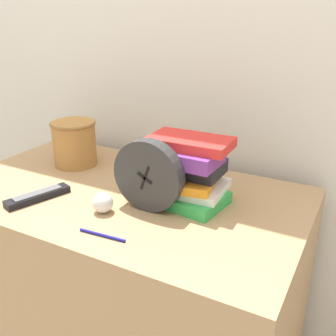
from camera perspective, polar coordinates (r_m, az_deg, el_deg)
wall_back at (r=1.46m, az=1.82°, el=17.96°), size 6.00×0.04×2.40m
desk at (r=1.45m, az=-5.91°, el=-17.38°), size 1.12×0.65×0.77m
desk_clock at (r=1.09m, az=-2.88°, el=-1.12°), size 0.21×0.04×0.21m
book_stack at (r=1.14m, az=2.63°, el=-0.35°), size 0.26×0.21×0.19m
basket at (r=1.46m, az=-13.42°, el=3.72°), size 0.16×0.16×0.16m
tv_remote at (r=1.24m, az=-18.37°, el=-3.88°), size 0.10×0.20×0.02m
crumpled_paper_ball at (r=1.12m, az=-9.47°, el=-4.97°), size 0.06×0.06×0.06m
pen at (r=1.01m, az=-9.52°, el=-9.59°), size 0.13×0.02×0.01m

